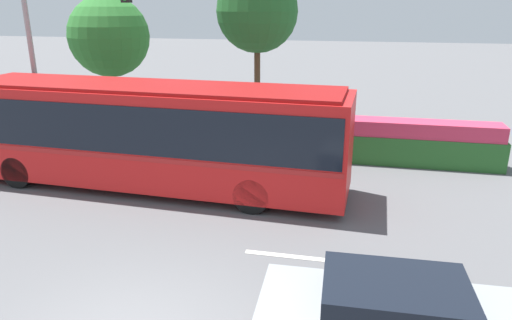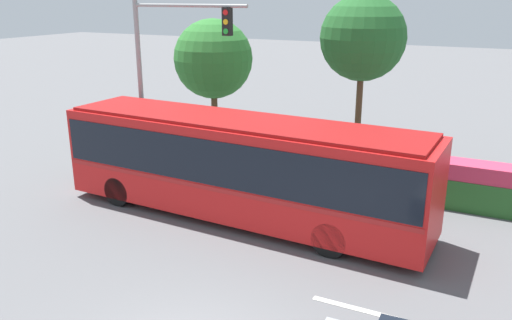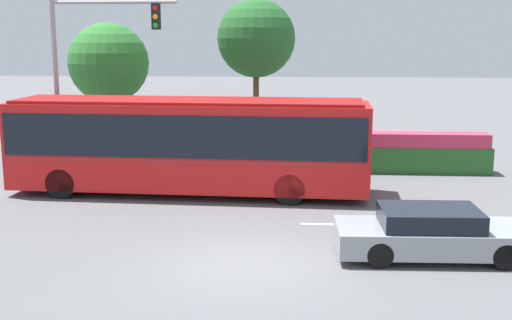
% 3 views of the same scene
% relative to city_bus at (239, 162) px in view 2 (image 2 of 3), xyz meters
% --- Properties ---
extents(city_bus, '(12.09, 3.10, 3.20)m').
position_rel_city_bus_xyz_m(city_bus, '(0.00, 0.00, 0.00)').
color(city_bus, red).
rests_on(city_bus, ground).
extents(traffic_light_pole, '(4.60, 0.24, 6.88)m').
position_rel_city_bus_xyz_m(traffic_light_pole, '(-4.09, 1.91, 2.61)').
color(traffic_light_pole, gray).
rests_on(traffic_light_pole, ground).
extents(flowering_hedge, '(10.32, 1.03, 1.57)m').
position_rel_city_bus_xyz_m(flowering_hedge, '(5.97, 3.97, -1.05)').
color(flowering_hedge, '#286028').
rests_on(flowering_hedge, ground).
extents(street_tree_left, '(3.42, 3.42, 5.85)m').
position_rel_city_bus_xyz_m(street_tree_left, '(-4.45, 6.05, 2.30)').
color(street_tree_left, brown).
rests_on(street_tree_left, ground).
extents(street_tree_centre, '(3.40, 3.40, 6.87)m').
position_rel_city_bus_xyz_m(street_tree_centre, '(1.79, 7.09, 3.33)').
color(street_tree_centre, brown).
rests_on(street_tree_centre, ground).
extents(lane_stripe_mid, '(2.40, 0.16, 0.01)m').
position_rel_city_bus_xyz_m(lane_stripe_mid, '(4.96, -3.41, -1.82)').
color(lane_stripe_mid, silver).
rests_on(lane_stripe_mid, ground).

